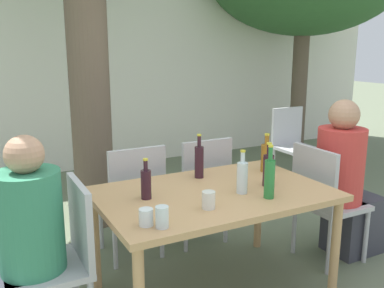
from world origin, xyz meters
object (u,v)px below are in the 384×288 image
at_px(wine_bottle_2, 268,169).
at_px(drinking_glass_1, 209,200).
at_px(wine_bottle_5, 199,161).
at_px(person_seated_0, 16,260).
at_px(water_bottle_3, 242,177).
at_px(patio_chair_3, 200,184).
at_px(patio_chair_2, 133,195).
at_px(amber_bottle_4, 266,157).
at_px(patio_chair_4, 292,141).
at_px(wine_bottle_0, 146,183).
at_px(person_seated_1, 346,186).
at_px(patio_chair_0, 62,253).
at_px(patio_chair_1, 324,197).
at_px(green_bottle_1, 270,178).
at_px(dining_table_front, 213,202).
at_px(drinking_glass_0, 146,217).
at_px(drinking_glass_2, 162,217).

relative_size(wine_bottle_2, drinking_glass_1, 2.89).
distance_m(wine_bottle_5, drinking_glass_1, 0.60).
relative_size(person_seated_0, water_bottle_3, 4.29).
distance_m(patio_chair_3, wine_bottle_2, 0.85).
xyz_separation_m(patio_chair_2, amber_bottle_4, (0.87, -0.51, 0.32)).
relative_size(patio_chair_4, wine_bottle_0, 3.60).
height_order(patio_chair_4, person_seated_1, person_seated_1).
xyz_separation_m(person_seated_0, amber_bottle_4, (1.78, 0.20, 0.30)).
xyz_separation_m(patio_chair_4, person_seated_0, (-3.26, -1.62, 0.02)).
bearing_deg(patio_chair_3, wine_bottle_5, 59.89).
bearing_deg(patio_chair_0, patio_chair_1, 90.00).
height_order(person_seated_0, wine_bottle_2, person_seated_0).
distance_m(patio_chair_3, green_bottle_1, 1.04).
bearing_deg(wine_bottle_0, green_bottle_1, -26.60).
distance_m(patio_chair_3, wine_bottle_0, 1.02).
bearing_deg(water_bottle_3, amber_bottle_4, 36.46).
bearing_deg(dining_table_front, patio_chair_0, 180.00).
relative_size(person_seated_1, drinking_glass_0, 13.82).
distance_m(dining_table_front, wine_bottle_2, 0.43).
bearing_deg(wine_bottle_5, patio_chair_0, -163.78).
distance_m(patio_chair_0, patio_chair_1, 1.94).
bearing_deg(patio_chair_3, green_bottle_1, 86.58).
bearing_deg(water_bottle_3, patio_chair_3, 79.42).
xyz_separation_m(wine_bottle_0, drinking_glass_1, (0.26, -0.32, -0.05)).
bearing_deg(drinking_glass_2, drinking_glass_0, 134.93).
height_order(person_seated_1, drinking_glass_0, person_seated_1).
distance_m(patio_chair_2, patio_chair_4, 2.52).
distance_m(amber_bottle_4, drinking_glass_0, 1.26).
bearing_deg(patio_chair_2, patio_chair_1, 150.67).
height_order(patio_chair_2, patio_chair_3, same).
bearing_deg(patio_chair_1, patio_chair_3, 43.52).
bearing_deg(person_seated_1, drinking_glass_0, 99.64).
height_order(patio_chair_2, drinking_glass_1, patio_chair_2).
bearing_deg(drinking_glass_2, drinking_glass_1, 19.17).
distance_m(patio_chair_2, patio_chair_3, 0.59).
distance_m(patio_chair_0, drinking_glass_2, 0.64).
distance_m(patio_chair_3, person_seated_1, 1.15).
distance_m(dining_table_front, patio_chair_0, 0.98).
relative_size(wine_bottle_5, drinking_glass_0, 3.46).
bearing_deg(patio_chair_2, drinking_glass_0, 74.04).
height_order(wine_bottle_0, drinking_glass_0, wine_bottle_0).
relative_size(wine_bottle_2, amber_bottle_4, 1.03).
bearing_deg(person_seated_1, wine_bottle_0, 87.55).
height_order(water_bottle_3, drinking_glass_1, water_bottle_3).
bearing_deg(drinking_glass_2, patio_chair_2, 78.11).
xyz_separation_m(dining_table_front, patio_chair_3, (0.30, 0.71, -0.13)).
distance_m(person_seated_1, green_bottle_1, 1.04).
bearing_deg(person_seated_1, dining_table_front, 90.00).
height_order(wine_bottle_0, green_bottle_1, green_bottle_1).
bearing_deg(patio_chair_2, wine_bottle_5, 130.43).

